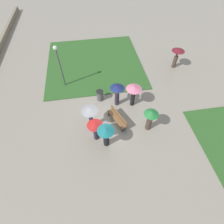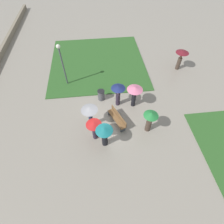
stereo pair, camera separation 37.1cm
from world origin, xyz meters
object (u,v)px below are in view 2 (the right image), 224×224
Objects in this scene: crowd_person_pink at (135,92)px; crowd_person_teal at (104,134)px; park_bench at (117,118)px; lamp_post at (62,60)px; crowd_person_grey at (90,111)px; crowd_person_navy at (118,92)px; lone_walker_far_path at (181,57)px; trash_bin at (101,95)px; crowd_person_red at (94,127)px; crowd_person_green at (150,119)px.

crowd_person_pink is 4.13m from crowd_person_teal.
park_bench is 0.52× the size of lamp_post.
crowd_person_grey is (4.76, 1.97, -0.97)m from lamp_post.
crowd_person_grey is (1.81, -2.19, 0.18)m from crowd_person_navy.
lone_walker_far_path is at bearing -132.92° from crowd_person_teal.
trash_bin is 0.47× the size of crowd_person_navy.
crowd_person_red is at bearing -77.08° from crowd_person_grey.
lone_walker_far_path is (-4.23, 5.20, -0.11)m from crowd_person_pink.
crowd_person_teal is at bearing -55.40° from park_bench.
crowd_person_red is 4.15m from crowd_person_pink.
park_bench is 6.45m from lamp_post.
lone_walker_far_path is (-1.03, 10.57, -1.14)m from lamp_post.
trash_bin is 2.89m from crowd_person_grey.
trash_bin is at bearing 66.91° from lone_walker_far_path.
crowd_person_grey is (-1.68, -0.85, 0.27)m from crowd_person_teal.
crowd_person_teal reaches higher than park_bench.
lamp_post reaches higher than trash_bin.
lamp_post reaches higher than crowd_person_grey.
lone_walker_far_path is (-7.47, 7.75, 0.10)m from crowd_person_teal.
lamp_post is at bearing -63.27° from crowd_person_teal.
crowd_person_navy is (-1.78, 0.27, 0.86)m from park_bench.
crowd_person_teal is at bearing -0.94° from trash_bin.
crowd_person_red is at bearing 56.71° from crowd_person_pink.
lone_walker_far_path is at bearing 107.37° from park_bench.
crowd_person_navy is 2.85m from crowd_person_grey.
crowd_person_red reaches higher than park_bench.
crowd_person_green is (3.40, 3.07, 0.82)m from trash_bin.
crowd_person_grey is (1.57, -3.39, 0.06)m from crowd_person_pink.
crowd_person_grey reaches higher than trash_bin.
trash_bin is 2.84m from crowd_person_pink.
crowd_person_navy is 3.75m from crowd_person_teal.
park_bench is at bearing 2.33° from crowd_person_grey.
park_bench is at bearing 138.95° from crowd_person_navy.
crowd_person_navy is (0.71, 1.27, 0.88)m from trash_bin.
crowd_person_grey reaches higher than lone_walker_far_path.
crowd_person_navy is 1.03× the size of crowd_person_green.
crowd_person_green is at bearing 120.25° from crowd_person_pink.
crowd_person_pink is 1.00× the size of crowd_person_grey.
crowd_person_navy is at bearing 150.83° from crowd_person_green.
crowd_person_red is at bearing 83.38° from lone_walker_far_path.
lamp_post is 1.96× the size of crowd_person_grey.
crowd_person_green is at bearing 104.93° from crowd_person_red.
crowd_person_green is 0.97× the size of crowd_person_grey.
crowd_person_pink is at bearing 68.76° from trash_bin.
trash_bin is 4.65m from crowd_person_green.
park_bench is 1.04× the size of crowd_person_navy.
crowd_person_navy is at bearing -107.88° from crowd_person_teal.
crowd_person_red reaches higher than trash_bin.
crowd_person_teal is (0.81, -3.14, -0.02)m from crowd_person_green.
lone_walker_far_path reaches higher than crowd_person_navy.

